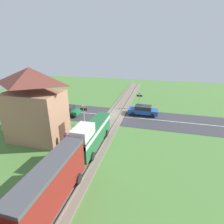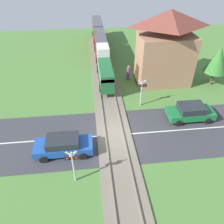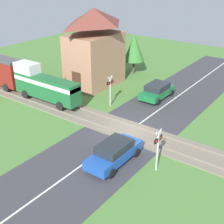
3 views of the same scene
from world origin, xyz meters
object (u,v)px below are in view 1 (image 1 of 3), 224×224
Objects in this scene: car_far_side at (66,110)px; crossing_signal_west_approach at (139,98)px; train at (53,183)px; station_building at (35,106)px; car_near_crossing at (143,110)px; crossing_signal_east_approach at (84,112)px; pedestrian_by_station at (66,140)px.

crossing_signal_west_approach is at bearing -151.38° from car_far_side.
train is 2.68× the size of station_building.
car_near_crossing is 14.62m from station_building.
car_far_side is 4.78m from crossing_signal_east_approach.
car_far_side is at bearing -61.74° from pedestrian_by_station.
crossing_signal_east_approach reaches higher than car_far_side.
crossing_signal_west_approach is (-9.98, -5.44, 1.03)m from car_far_side.
train is at bearing 131.22° from station_building.
crossing_signal_east_approach is 5.93m from station_building.
crossing_signal_west_approach and crossing_signal_east_approach have the same top height.
station_building is at bearing 52.78° from crossing_signal_east_approach.
pedestrian_by_station is (2.74, -6.53, -1.09)m from train.
pedestrian_by_station is at bearing 93.26° from crossing_signal_east_approach.
crossing_signal_east_approach is (6.95, 5.44, 1.03)m from car_near_crossing.
car_far_side is 8.87m from pedestrian_by_station.
train is 15.98m from car_far_side.
car_far_side is 2.31× the size of pedestrian_by_station.
car_near_crossing is at bearing -136.23° from station_building.
crossing_signal_east_approach is 5.36m from pedestrian_by_station.
car_far_side is at bearing 14.87° from car_near_crossing.
car_near_crossing is 0.55× the size of station_building.
pedestrian_by_station reaches higher than car_far_side.
station_building is (10.33, 9.90, 3.00)m from car_near_crossing.
car_far_side is at bearing -85.79° from station_building.
car_near_crossing is at bearing -121.86° from pedestrian_by_station.
car_far_side is 11.41m from crossing_signal_west_approach.
crossing_signal_east_approach is at bearing 52.82° from crossing_signal_west_approach.
pedestrian_by_station is (5.77, 13.26, -1.00)m from crossing_signal_west_approach.
crossing_signal_east_approach is at bearing 38.08° from car_near_crossing.
crossing_signal_east_approach is 1.60× the size of pedestrian_by_station.
station_building is (6.42, -7.33, 1.88)m from train.
train is 12.17m from crossing_signal_east_approach.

